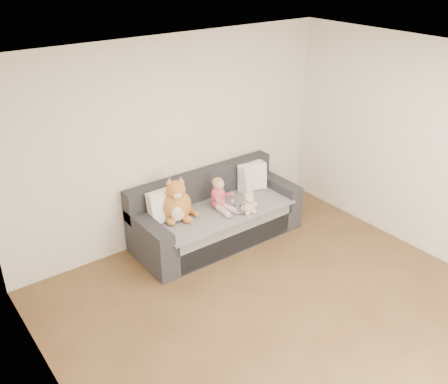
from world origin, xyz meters
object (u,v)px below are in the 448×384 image
object	(u,v)px
teddy_bear	(249,205)
sippy_cup	(232,205)
sofa	(215,217)
toddler	(220,196)
plush_cat	(177,203)

from	to	relation	value
teddy_bear	sippy_cup	size ratio (longest dim) A/B	2.63
teddy_bear	sofa	bearing A→B (deg)	125.75
toddler	teddy_bear	size ratio (longest dim) A/B	1.47
sofa	sippy_cup	world-z (taller)	sofa
teddy_bear	sippy_cup	xyz separation A→B (m)	(-0.11, 0.20, -0.06)
toddler	sofa	bearing A→B (deg)	93.84
teddy_bear	sippy_cup	world-z (taller)	teddy_bear
toddler	sippy_cup	bearing A→B (deg)	-47.50
sofa	toddler	xyz separation A→B (m)	(0.01, -0.09, 0.34)
sofa	plush_cat	world-z (taller)	plush_cat
toddler	teddy_bear	distance (m)	0.39
toddler	sippy_cup	xyz separation A→B (m)	(0.11, -0.11, -0.12)
sofa	plush_cat	bearing A→B (deg)	178.86
sippy_cup	plush_cat	bearing A→B (deg)	163.04
sofa	sippy_cup	distance (m)	0.32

